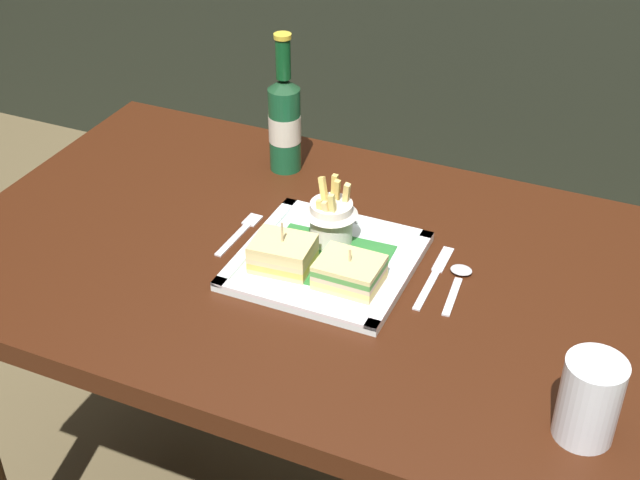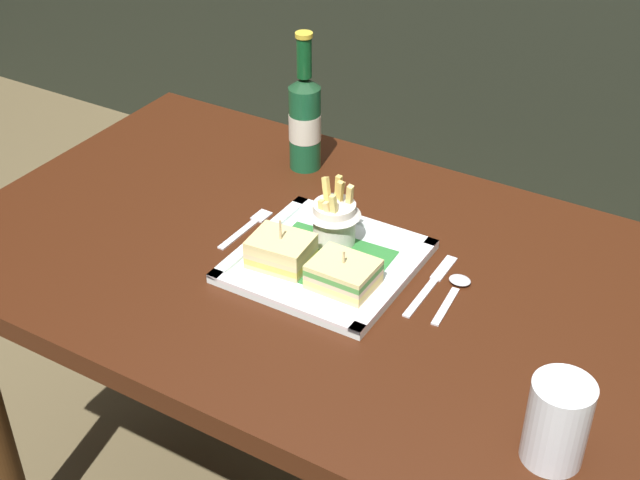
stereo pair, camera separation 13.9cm
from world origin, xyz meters
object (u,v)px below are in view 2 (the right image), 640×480
object	(u,v)px
sandwich_half_right	(343,274)
fork	(248,227)
dining_table	(314,305)
square_plate	(326,262)
beer_bottle	(305,119)
knife	(432,283)
water_glass	(556,427)
spoon	(456,287)
sandwich_half_left	(281,251)
fries_cup	(334,215)

from	to	relation	value
sandwich_half_right	fork	xyz separation A→B (m)	(-0.23, 0.07, -0.03)
dining_table	square_plate	distance (m)	0.11
sandwich_half_right	beer_bottle	bearing A→B (deg)	130.06
beer_bottle	knife	distance (m)	0.44
water_glass	beer_bottle	bearing A→B (deg)	144.05
sandwich_half_right	knife	distance (m)	0.14
dining_table	square_plate	size ratio (longest dim) A/B	4.44
knife	spoon	world-z (taller)	spoon
knife	spoon	size ratio (longest dim) A/B	1.37
sandwich_half_left	beer_bottle	xyz separation A→B (m)	(-0.14, 0.30, 0.07)
dining_table	square_plate	bearing A→B (deg)	-21.87
spoon	water_glass	bearing A→B (deg)	-47.05
fries_cup	water_glass	world-z (taller)	fries_cup
fries_cup	fork	distance (m)	0.17
square_plate	knife	size ratio (longest dim) A/B	1.54
square_plate	beer_bottle	distance (m)	0.34
fries_cup	sandwich_half_right	bearing A→B (deg)	-53.31
dining_table	beer_bottle	distance (m)	0.36
fork	knife	size ratio (longest dim) A/B	0.77
sandwich_half_left	knife	distance (m)	0.24
fork	sandwich_half_left	bearing A→B (deg)	-31.81
beer_bottle	water_glass	distance (m)	0.79
dining_table	knife	size ratio (longest dim) A/B	6.85
sandwich_half_right	fork	size ratio (longest dim) A/B	0.72
sandwich_half_left	water_glass	xyz separation A→B (m)	(0.50, -0.16, 0.02)
knife	spoon	bearing A→B (deg)	7.08
sandwich_half_left	sandwich_half_right	bearing A→B (deg)	0.00
sandwich_half_right	spoon	distance (m)	0.18
water_glass	fork	distance (m)	0.65
sandwich_half_right	water_glass	bearing A→B (deg)	-22.70
sandwich_half_right	beer_bottle	world-z (taller)	beer_bottle
fries_cup	knife	xyz separation A→B (m)	(0.18, -0.01, -0.06)
dining_table	spoon	bearing A→B (deg)	8.57
dining_table	fork	distance (m)	0.18
sandwich_half_left	sandwich_half_right	xyz separation A→B (m)	(0.11, 0.00, -0.00)
square_plate	water_glass	size ratio (longest dim) A/B	2.31
fork	fries_cup	bearing A→B (deg)	9.13
sandwich_half_right	beer_bottle	distance (m)	0.40
water_glass	knife	distance (m)	0.37
dining_table	sandwich_half_right	xyz separation A→B (m)	(0.09, -0.06, 0.13)
water_glass	knife	bearing A→B (deg)	137.76
beer_bottle	dining_table	bearing A→B (deg)	-55.70
beer_bottle	spoon	world-z (taller)	beer_bottle
beer_bottle	sandwich_half_left	bearing A→B (deg)	-65.03
sandwich_half_left	beer_bottle	world-z (taller)	beer_bottle
sandwich_half_left	beer_bottle	size ratio (longest dim) A/B	0.38
spoon	sandwich_half_right	bearing A→B (deg)	-148.55
sandwich_half_left	fork	xyz separation A→B (m)	(-0.11, 0.07, -0.03)
dining_table	fries_cup	world-z (taller)	fries_cup
sandwich_half_left	spoon	world-z (taller)	sandwich_half_left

